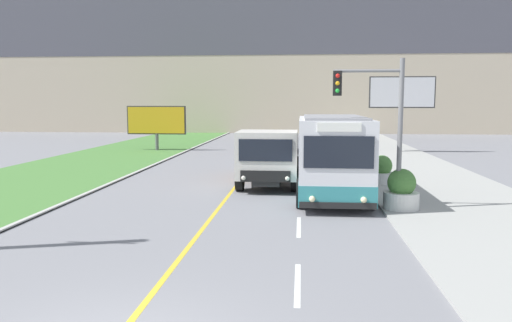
{
  "coord_description": "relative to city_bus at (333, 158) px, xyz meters",
  "views": [
    {
      "loc": [
        2.79,
        -6.47,
        3.63
      ],
      "look_at": [
        1.1,
        12.15,
        1.4
      ],
      "focal_mm": 35.0,
      "sensor_mm": 36.0,
      "label": 1
    }
  ],
  "objects": [
    {
      "name": "lane_marking_centre",
      "position": [
        -3.55,
        -9.15,
        -1.57
      ],
      "size": [
        2.88,
        140.0,
        0.01
      ],
      "color": "gold",
      "rests_on": "ground_plane"
    },
    {
      "name": "apartment_block_background",
      "position": [
        -3.96,
        42.98,
        11.19
      ],
      "size": [
        80.0,
        8.04,
        25.51
      ],
      "color": "#BCAD93",
      "rests_on": "ground_plane"
    },
    {
      "name": "city_bus",
      "position": [
        0.0,
        0.0,
        0.0
      ],
      "size": [
        2.63,
        5.94,
        3.1
      ],
      "color": "silver",
      "rests_on": "ground_plane"
    },
    {
      "name": "dump_truck",
      "position": [
        -2.53,
        2.52,
        -0.33
      ],
      "size": [
        2.53,
        6.55,
        2.44
      ],
      "color": "black",
      "rests_on": "ground_plane"
    },
    {
      "name": "car_distant",
      "position": [
        -2.81,
        18.0,
        -0.88
      ],
      "size": [
        1.8,
        4.3,
        1.45
      ],
      "color": "maroon",
      "rests_on": "ground_plane"
    },
    {
      "name": "traffic_light_mast",
      "position": [
        1.34,
        -1.87,
        1.66
      ],
      "size": [
        2.28,
        0.32,
        5.02
      ],
      "color": "slate",
      "rests_on": "ground_plane"
    },
    {
      "name": "billboard_large",
      "position": [
        5.91,
        17.83,
        2.52
      ],
      "size": [
        4.58,
        0.24,
        5.41
      ],
      "color": "#59595B",
      "rests_on": "ground_plane"
    },
    {
      "name": "billboard_small",
      "position": [
        -11.91,
        17.85,
        0.64
      ],
      "size": [
        4.43,
        0.24,
        3.32
      ],
      "color": "#59595B",
      "rests_on": "ground_plane"
    },
    {
      "name": "planter_round_near",
      "position": [
        2.18,
        -1.78,
        -0.9
      ],
      "size": [
        1.17,
        1.17,
        1.34
      ],
      "color": "silver",
      "rests_on": "sidewalk_right"
    },
    {
      "name": "planter_round_second",
      "position": [
        2.35,
        3.43,
        -0.95
      ],
      "size": [
        1.11,
        1.11,
        1.23
      ],
      "color": "silver",
      "rests_on": "sidewalk_right"
    },
    {
      "name": "planter_round_third",
      "position": [
        2.26,
        8.64,
        -0.94
      ],
      "size": [
        1.09,
        1.09,
        1.24
      ],
      "color": "silver",
      "rests_on": "sidewalk_right"
    },
    {
      "name": "planter_round_far",
      "position": [
        2.35,
        13.85,
        -0.94
      ],
      "size": [
        1.11,
        1.11,
        1.25
      ],
      "color": "silver",
      "rests_on": "sidewalk_right"
    }
  ]
}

